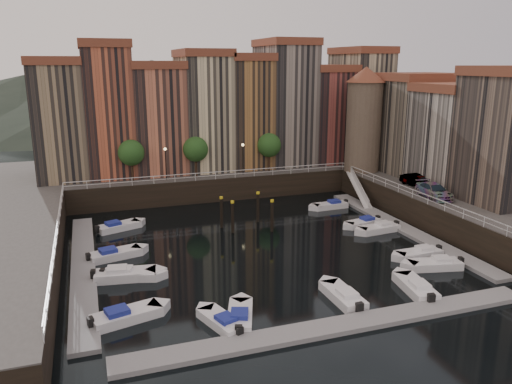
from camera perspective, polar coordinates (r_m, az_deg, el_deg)
name	(u,v)px	position (r m, az deg, el deg)	size (l,w,h in m)	color
ground	(257,244)	(49.31, 0.09, -5.94)	(200.00, 200.00, 0.00)	black
quay_far	(199,175)	(73.00, -6.56, 1.99)	(80.00, 20.00, 3.00)	black
quay_right	(500,209)	(61.93, 26.08, -1.71)	(20.00, 36.00, 3.00)	black
dock_left	(83,267)	(45.99, -19.14, -8.12)	(2.00, 28.00, 0.35)	gray
dock_right	(403,228)	(55.57, 16.48, -3.98)	(2.00, 28.00, 0.35)	gray
dock_near	(339,326)	(35.06, 9.47, -14.85)	(30.00, 2.00, 0.35)	gray
mountains	(142,95)	(154.86, -12.87, 10.75)	(145.00, 100.00, 18.00)	#2D382D
far_terrace	(224,110)	(69.91, -3.65, 9.35)	(48.70, 10.30, 17.50)	#8D785A
right_terrace	(460,131)	(63.53, 22.27, 6.51)	(9.30, 24.30, 14.00)	gray
corner_tower	(364,118)	(68.26, 12.23, 8.29)	(5.20, 5.20, 13.80)	#6B5B4C
promenade_trees	(201,149)	(64.26, -6.34, 4.90)	(21.20, 3.20, 5.20)	black
street_lamps	(205,156)	(63.49, -5.83, 4.17)	(10.36, 0.36, 4.18)	black
railings	(242,195)	(52.58, -1.64, -0.30)	(36.08, 34.04, 0.52)	white
gangway	(359,188)	(64.40, 11.66, 0.47)	(2.78, 8.32, 3.73)	white
mooring_pilings	(246,214)	(53.31, -1.14, -2.48)	(5.05, 3.91, 3.78)	black
boat_left_0	(125,316)	(36.50, -14.74, -13.52)	(5.13, 2.95, 1.15)	white
boat_left_1	(124,275)	(42.89, -14.84, -9.12)	(5.31, 2.58, 1.19)	white
boat_left_2	(129,275)	(42.90, -14.27, -9.13)	(4.82, 2.95, 1.08)	white
boat_left_3	(114,254)	(47.51, -15.93, -6.86)	(5.02, 2.83, 1.12)	white
boat_left_4	(118,227)	(55.16, -15.52, -3.83)	(4.88, 3.21, 1.10)	white
boat_right_0	(436,264)	(46.29, 19.88, -7.77)	(4.92, 2.68, 1.10)	white
boat_right_1	(420,253)	(48.37, 18.20, -6.68)	(4.57, 1.73, 1.05)	white
boat_right_2	(380,228)	(54.23, 13.94, -4.05)	(4.80, 2.11, 1.08)	white
boat_right_3	(364,223)	(55.83, 12.23, -3.44)	(4.46, 2.34, 1.00)	white
boat_right_4	(331,205)	(61.73, 8.55, -1.51)	(4.55, 1.80, 1.04)	white
boat_near_0	(222,322)	(34.86, -3.88, -14.55)	(2.79, 4.42, 0.99)	white
boat_near_1	(240,316)	(35.37, -1.85, -14.03)	(3.01, 4.69, 1.06)	white
boat_near_2	(343,296)	(38.58, 9.96, -11.65)	(1.81, 4.88, 1.12)	white
boat_near_3	(416,287)	(41.28, 17.81, -10.34)	(2.49, 5.03, 1.13)	white
car_a	(420,182)	(61.61, 18.28, 1.12)	(1.72, 4.28, 1.46)	gray
car_b	(416,181)	(61.80, 17.82, 1.18)	(1.52, 4.35, 1.43)	gray
car_c	(434,192)	(57.21, 19.68, 0.04)	(2.15, 5.30, 1.54)	gray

